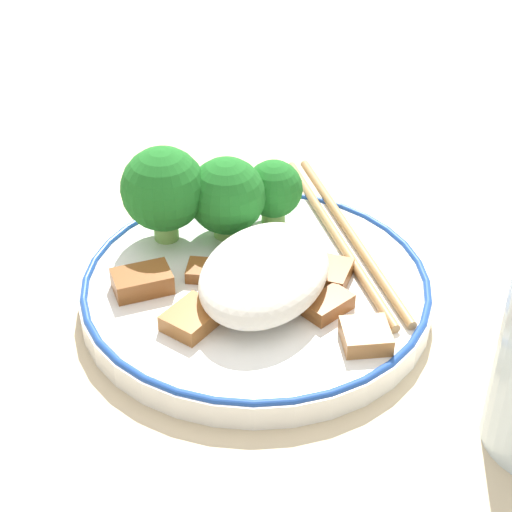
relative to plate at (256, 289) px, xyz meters
name	(u,v)px	position (x,y,z in m)	size (l,w,h in m)	color
ground_plane	(256,302)	(0.00, 0.00, -0.01)	(3.00, 3.00, 0.00)	#C6B28E
plate	(256,289)	(0.00, 0.00, 0.00)	(0.23, 0.23, 0.02)	white
rice_mound	(265,273)	(-0.01, -0.01, 0.02)	(0.11, 0.08, 0.04)	white
broccoli_back_left	(274,190)	(0.07, 0.02, 0.03)	(0.04, 0.04, 0.05)	#7FB756
broccoli_back_center	(227,197)	(0.04, 0.04, 0.04)	(0.05, 0.05, 0.06)	#7FB756
broccoli_back_right	(163,190)	(0.02, 0.08, 0.05)	(0.06, 0.06, 0.07)	#7FB756
meat_near_front	(142,281)	(-0.04, 0.06, 0.01)	(0.04, 0.04, 0.01)	brown
meat_near_left	(207,271)	(-0.01, 0.03, 0.01)	(0.03, 0.03, 0.01)	brown
meat_near_right	(192,318)	(-0.06, 0.02, 0.01)	(0.04, 0.03, 0.01)	#995B28
meat_near_back	(328,305)	(-0.01, -0.05, 0.01)	(0.03, 0.03, 0.01)	brown
meat_on_rice_edge	(366,336)	(-0.03, -0.08, 0.01)	(0.04, 0.04, 0.01)	#9E6633
meat_mid_left	(327,273)	(0.02, -0.04, 0.01)	(0.03, 0.03, 0.01)	brown
chopsticks	(344,235)	(0.07, -0.04, 0.01)	(0.17, 0.14, 0.01)	#AD8451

